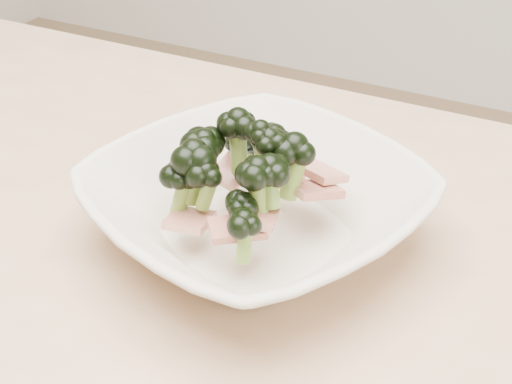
# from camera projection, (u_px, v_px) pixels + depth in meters

# --- Properties ---
(dining_table) EXTENTS (1.20, 0.80, 0.75)m
(dining_table) POSITION_uv_depth(u_px,v_px,m) (136.00, 337.00, 0.68)
(dining_table) COLOR tan
(dining_table) RESTS_ON ground
(broccoli_dish) EXTENTS (0.36, 0.36, 0.12)m
(broccoli_dish) POSITION_uv_depth(u_px,v_px,m) (255.00, 202.00, 0.62)
(broccoli_dish) COLOR beige
(broccoli_dish) RESTS_ON dining_table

